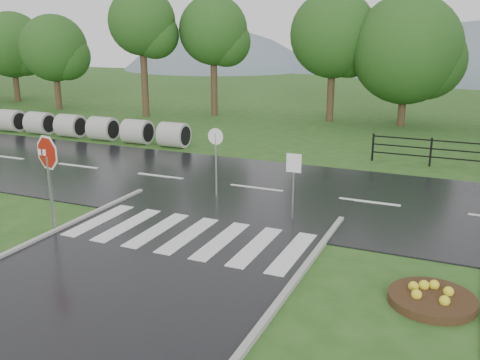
% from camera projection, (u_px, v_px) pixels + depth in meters
% --- Properties ---
extents(ground, '(120.00, 120.00, 0.00)m').
position_uv_depth(ground, '(62.00, 326.00, 10.28)').
color(ground, '#29531B').
rests_on(ground, ground).
extents(main_road, '(90.00, 8.00, 0.04)m').
position_uv_depth(main_road, '(256.00, 189.00, 19.10)').
color(main_road, black).
rests_on(main_road, ground).
extents(crosswalk, '(6.50, 2.80, 0.02)m').
position_uv_depth(crosswalk, '(188.00, 235.00, 14.68)').
color(crosswalk, silver).
rests_on(crosswalk, ground).
extents(hills, '(102.00, 48.00, 48.00)m').
position_uv_depth(hills, '(436.00, 195.00, 70.44)').
color(hills, slate).
rests_on(hills, ground).
extents(treeline, '(83.20, 5.20, 10.00)m').
position_uv_depth(treeline, '(362.00, 128.00, 31.05)').
color(treeline, '#1D4816').
rests_on(treeline, ground).
extents(culvert_pipes, '(13.90, 1.20, 1.20)m').
position_uv_depth(culvert_pipes, '(70.00, 126.00, 28.22)').
color(culvert_pipes, '#9E9B93').
rests_on(culvert_pipes, ground).
extents(stop_sign, '(1.26, 0.36, 2.94)m').
position_uv_depth(stop_sign, '(48.00, 162.00, 14.56)').
color(stop_sign, '#939399').
rests_on(stop_sign, ground).
extents(flower_bed, '(1.79, 1.79, 0.36)m').
position_uv_depth(flower_bed, '(432.00, 298.00, 11.10)').
color(flower_bed, '#332111').
rests_on(flower_bed, ground).
extents(reg_sign_small, '(0.45, 0.05, 2.04)m').
position_uv_depth(reg_sign_small, '(294.00, 173.00, 15.60)').
color(reg_sign_small, '#939399').
rests_on(reg_sign_small, ground).
extents(reg_sign_round, '(0.55, 0.07, 2.38)m').
position_uv_depth(reg_sign_round, '(216.00, 154.00, 17.80)').
color(reg_sign_round, '#939399').
rests_on(reg_sign_round, ground).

